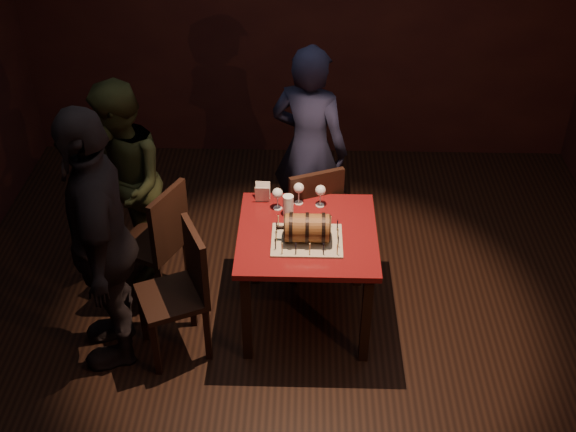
{
  "coord_description": "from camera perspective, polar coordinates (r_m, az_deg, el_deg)",
  "views": [
    {
      "loc": [
        0.03,
        -3.59,
        3.53
      ],
      "look_at": [
        -0.07,
        0.05,
        0.95
      ],
      "focal_mm": 45.0,
      "sensor_mm": 36.0,
      "label": 1
    }
  ],
  "objects": [
    {
      "name": "wine_glass_mid",
      "position": [
        4.87,
        0.86,
        2.15
      ],
      "size": [
        0.07,
        0.07,
        0.16
      ],
      "color": "silver",
      "rests_on": "pub_table"
    },
    {
      "name": "chair_left_front",
      "position": [
        4.65,
        -8.32,
        -5.45
      ],
      "size": [
        0.53,
        0.53,
        0.93
      ],
      "color": "black",
      "rests_on": "ground"
    },
    {
      "name": "pub_table",
      "position": [
        4.73,
        1.52,
        -2.35
      ],
      "size": [
        0.9,
        0.9,
        0.75
      ],
      "color": "#4F0D10",
      "rests_on": "ground"
    },
    {
      "name": "chair_left_rear",
      "position": [
        5.07,
        -10.12,
        -1.74
      ],
      "size": [
        0.53,
        0.53,
        0.93
      ],
      "color": "black",
      "rests_on": "ground"
    },
    {
      "name": "wine_glass_left",
      "position": [
        4.81,
        -0.84,
        1.74
      ],
      "size": [
        0.07,
        0.07,
        0.16
      ],
      "color": "silver",
      "rests_on": "pub_table"
    },
    {
      "name": "person_left_front",
      "position": [
        4.49,
        -14.58,
        -1.87
      ],
      "size": [
        0.65,
        1.12,
        1.8
      ],
      "primitive_type": "imported",
      "rotation": [
        0.0,
        0.0,
        -1.35
      ],
      "color": "black",
      "rests_on": "ground"
    },
    {
      "name": "chair_back",
      "position": [
        5.22,
        1.79,
        0.14
      ],
      "size": [
        0.52,
        0.52,
        0.93
      ],
      "color": "black",
      "rests_on": "ground"
    },
    {
      "name": "person_back",
      "position": [
        5.42,
        1.69,
        5.31
      ],
      "size": [
        0.7,
        0.58,
        1.64
      ],
      "primitive_type": "imported",
      "rotation": [
        0.0,
        0.0,
        2.76
      ],
      "color": "black",
      "rests_on": "ground"
    },
    {
      "name": "cake_board",
      "position": [
        4.58,
        1.5,
        -1.93
      ],
      "size": [
        0.45,
        0.35,
        0.01
      ],
      "primitive_type": "cube",
      "color": "#A69D86",
      "rests_on": "pub_table"
    },
    {
      "name": "barrel_cake",
      "position": [
        4.53,
        1.51,
        -0.95
      ],
      "size": [
        0.34,
        0.2,
        0.2
      ],
      "color": "brown",
      "rests_on": "cake_board"
    },
    {
      "name": "room_shell",
      "position": [
        4.17,
        0.88,
        4.63
      ],
      "size": [
        5.04,
        5.04,
        2.8
      ],
      "color": "black",
      "rests_on": "ground"
    },
    {
      "name": "pint_of_ale",
      "position": [
        4.78,
        0.01,
        0.8
      ],
      "size": [
        0.07,
        0.07,
        0.15
      ],
      "color": "silver",
      "rests_on": "pub_table"
    },
    {
      "name": "person_left_rear",
      "position": [
        5.24,
        -12.9,
        2.47
      ],
      "size": [
        0.82,
        0.91,
        1.53
      ],
      "primitive_type": "imported",
      "rotation": [
        0.0,
        0.0,
        -1.17
      ],
      "color": "#34391C",
      "rests_on": "ground"
    },
    {
      "name": "menu_card",
      "position": [
        4.92,
        -2.02,
        1.83
      ],
      "size": [
        0.1,
        0.05,
        0.13
      ],
      "primitive_type": null,
      "color": "white",
      "rests_on": "pub_table"
    },
    {
      "name": "wine_glass_right",
      "position": [
        4.85,
        2.58,
        1.97
      ],
      "size": [
        0.07,
        0.07,
        0.16
      ],
      "color": "silver",
      "rests_on": "pub_table"
    },
    {
      "name": "birthday_candles",
      "position": [
        4.56,
        1.51,
        -1.47
      ],
      "size": [
        0.4,
        0.3,
        0.09
      ],
      "color": "#F9E895",
      "rests_on": "cake_board"
    }
  ]
}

